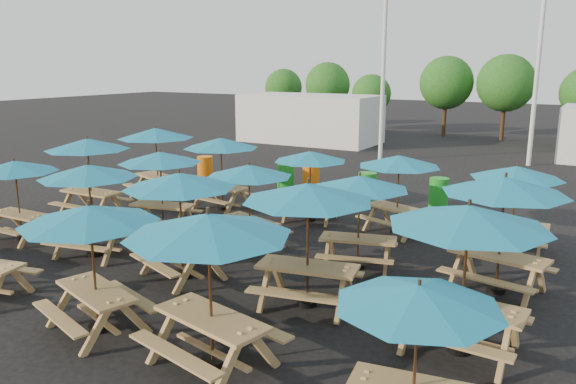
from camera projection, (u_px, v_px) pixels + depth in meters
The scene contains 32 objects.
ground at pixel (259, 244), 14.65m from camera, with size 120.00×120.00×0.00m, color black.
picnic_unit_1 at pixel (15, 170), 14.65m from camera, with size 2.23×2.23×2.16m.
picnic_unit_2 at pixel (87, 148), 16.80m from camera, with size 2.55×2.55×2.44m.
picnic_unit_3 at pixel (156, 136), 18.98m from camera, with size 3.26×3.26×2.51m.
picnic_unit_5 at pixel (88, 175), 13.34m from camera, with size 2.75×2.75×2.29m.
picnic_unit_6 at pixel (160, 161), 15.47m from camera, with size 2.71×2.71×2.26m.
picnic_unit_7 at pixel (221, 146), 17.69m from camera, with size 2.73×2.73×2.34m.
picnic_unit_8 at pixel (90, 220), 9.47m from camera, with size 2.94×2.94×2.30m.
picnic_unit_9 at pixel (180, 185), 11.91m from camera, with size 3.09×3.09×2.37m.
picnic_unit_10 at pixel (249, 174), 14.04m from camera, with size 2.77×2.77×2.16m.
picnic_unit_11 at pixel (310, 159), 16.43m from camera, with size 2.51×2.51×2.13m.
picnic_unit_12 at pixel (208, 232), 8.28m from camera, with size 3.01×3.01×2.48m.
picnic_unit_13 at pixel (308, 198), 10.48m from camera, with size 2.95×2.95×2.46m.
picnic_unit_14 at pixel (360, 187), 12.52m from camera, with size 2.75×2.75×2.19m.
picnic_unit_15 at pixel (399, 164), 15.20m from camera, with size 2.86×2.86×2.21m.
picnic_unit_16 at pixel (418, 303), 6.75m from camera, with size 2.37×2.37×2.05m.
picnic_unit_17 at pixel (468, 223), 8.71m from camera, with size 2.66×2.66×2.50m.
picnic_unit_18 at pixel (505, 191), 11.11m from camera, with size 2.91×2.91×2.45m.
picnic_unit_19 at pixel (517, 176), 13.69m from camera, with size 2.37×2.37×2.19m.
waste_bin_0 at pixel (205, 169), 22.40m from camera, with size 0.62×0.62×1.00m, color orange.
waste_bin_1 at pixel (286, 177), 20.76m from camera, with size 0.62×0.62×1.00m, color #1B9623.
waste_bin_2 at pixel (311, 178), 20.65m from camera, with size 0.62×0.62×1.00m, color orange.
waste_bin_3 at pixel (367, 187), 19.07m from camera, with size 0.62×0.62×1.00m, color #1B9623.
waste_bin_4 at pixel (439, 193), 18.18m from camera, with size 0.62×0.62×1.00m, color #1B9623.
mast_0 at pixel (385, 33), 26.10m from camera, with size 0.20×0.20×12.00m, color silver.
mast_1 at pixel (541, 31), 24.63m from camera, with size 0.20×0.20×12.00m, color silver.
event_tent_0 at pixel (310, 119), 33.43m from camera, with size 8.00×4.00×2.80m, color silver.
tree_0 at pixel (284, 88), 42.18m from camera, with size 2.80×2.80×4.24m.
tree_1 at pixel (328, 85), 38.87m from camera, with size 3.11×3.11×4.72m.
tree_2 at pixel (371, 94), 37.14m from camera, with size 2.59×2.59×3.93m.
tree_3 at pixel (446, 83), 35.61m from camera, with size 3.36×3.36×5.09m.
tree_4 at pixel (506, 83), 33.43m from camera, with size 3.41×3.41×5.17m.
Camera 1 is at (7.63, -11.73, 4.60)m, focal length 35.00 mm.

